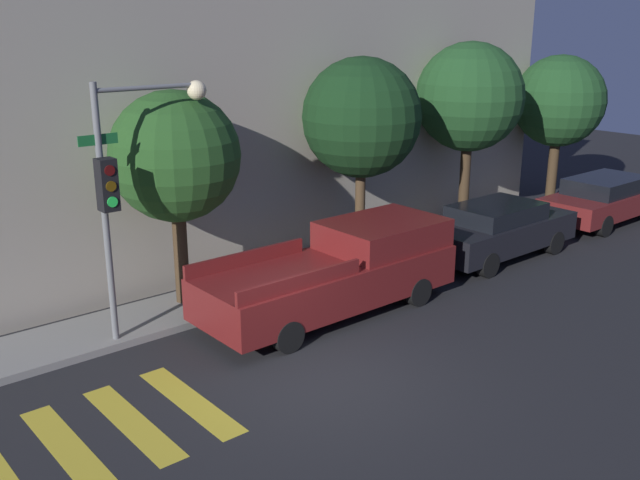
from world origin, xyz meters
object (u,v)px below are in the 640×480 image
(pickup_truck, at_px, (340,270))
(tree_midblock, at_px, (362,118))
(traffic_light_pole, at_px, (130,168))
(tree_far_end, at_px, (470,98))
(sedan_near_corner, at_px, (497,229))
(tree_near_corner, at_px, (175,157))
(sedan_middle, at_px, (606,198))
(tree_behind_truck, at_px, (559,102))

(pickup_truck, bearing_deg, tree_midblock, 40.10)
(traffic_light_pole, bearing_deg, tree_far_end, 4.99)
(traffic_light_pole, height_order, pickup_truck, traffic_light_pole)
(traffic_light_pole, distance_m, tree_midblock, 6.44)
(tree_far_end, bearing_deg, sedan_near_corner, -121.62)
(pickup_truck, height_order, tree_near_corner, tree_near_corner)
(tree_midblock, relative_size, tree_far_end, 0.95)
(tree_far_end, bearing_deg, tree_midblock, -180.00)
(sedan_middle, xyz_separation_m, tree_behind_truck, (0.51, 2.17, 2.60))
(sedan_middle, bearing_deg, sedan_near_corner, -180.00)
(sedan_middle, distance_m, tree_midblock, 8.65)
(sedan_near_corner, height_order, tree_far_end, tree_far_end)
(traffic_light_pole, bearing_deg, sedan_near_corner, -7.98)
(traffic_light_pole, relative_size, tree_far_end, 0.91)
(tree_midblock, bearing_deg, sedan_middle, -15.38)
(sedan_middle, relative_size, tree_far_end, 0.90)
(traffic_light_pole, distance_m, tree_far_end, 10.42)
(tree_midblock, xyz_separation_m, tree_behind_truck, (8.41, 0.00, -0.19))
(traffic_light_pole, relative_size, pickup_truck, 0.86)
(tree_midblock, distance_m, tree_far_end, 4.01)
(traffic_light_pole, xyz_separation_m, tree_behind_truck, (14.78, 0.90, 0.06))
(pickup_truck, relative_size, sedan_middle, 1.17)
(traffic_light_pole, height_order, sedan_middle, traffic_light_pole)
(tree_midblock, relative_size, tree_behind_truck, 1.04)
(pickup_truck, relative_size, tree_near_corner, 1.24)
(sedan_near_corner, height_order, tree_midblock, tree_midblock)
(pickup_truck, distance_m, tree_far_end, 7.50)
(sedan_middle, height_order, tree_near_corner, tree_near_corner)
(pickup_truck, xyz_separation_m, tree_midblock, (2.58, 2.17, 2.65))
(tree_near_corner, distance_m, tree_behind_truck, 13.40)
(tree_midblock, height_order, tree_behind_truck, tree_midblock)
(tree_midblock, bearing_deg, tree_behind_truck, 0.00)
(tree_midblock, distance_m, tree_behind_truck, 8.41)
(traffic_light_pole, relative_size, tree_midblock, 0.96)
(tree_midblock, bearing_deg, traffic_light_pole, -171.92)
(sedan_near_corner, bearing_deg, traffic_light_pole, 172.02)
(sedan_near_corner, bearing_deg, pickup_truck, -180.00)
(traffic_light_pole, bearing_deg, pickup_truck, -18.48)
(traffic_light_pole, height_order, tree_far_end, tree_far_end)
(pickup_truck, relative_size, tree_far_end, 1.06)
(traffic_light_pole, relative_size, tree_near_corner, 1.06)
(sedan_near_corner, relative_size, tree_far_end, 0.84)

